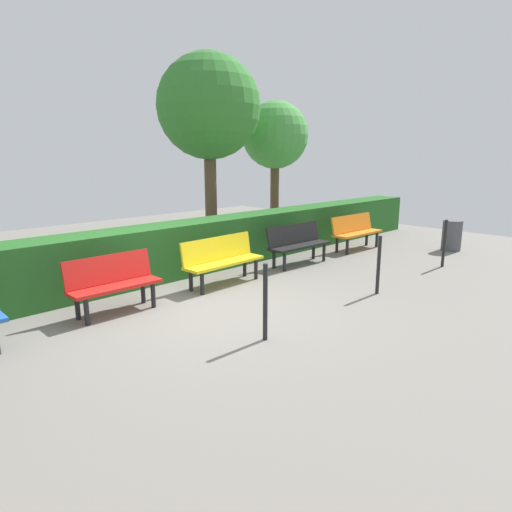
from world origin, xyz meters
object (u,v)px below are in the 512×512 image
object	(u,v)px
bench_orange	(355,230)
tree_near	(275,136)
bench_red	(113,281)
bench_yellow	(222,258)
bench_black	(297,242)
tree_mid	(209,108)
trash_bin	(452,235)

from	to	relation	value
bench_orange	tree_near	xyz separation A→B (m)	(-0.08, -2.83, 2.34)
bench_red	tree_near	world-z (taller)	tree_near
bench_yellow	tree_near	bearing A→B (deg)	-149.69
bench_orange	bench_black	size ratio (longest dim) A/B	1.00
bench_yellow	tree_mid	distance (m)	4.49
bench_orange	bench_red	bearing A→B (deg)	1.44
tree_near	trash_bin	bearing A→B (deg)	108.29
tree_mid	trash_bin	size ratio (longest dim) A/B	6.29
bench_black	bench_red	size ratio (longest dim) A/B	1.17
tree_mid	trash_bin	xyz separation A→B (m)	(-3.95, 4.50, -3.04)
trash_bin	tree_mid	bearing A→B (deg)	-48.73
bench_orange	tree_mid	bearing A→B (deg)	-47.96
bench_black	tree_near	xyz separation A→B (m)	(-2.29, -2.81, 2.34)
bench_yellow	bench_red	size ratio (longest dim) A/B	1.21
tree_near	tree_mid	world-z (taller)	tree_mid
bench_black	tree_mid	bearing A→B (deg)	-85.22
bench_orange	tree_near	bearing A→B (deg)	-90.14
tree_mid	bench_red	bearing A→B (deg)	33.71
bench_orange	bench_yellow	bearing A→B (deg)	1.43
bench_yellow	bench_orange	bearing A→B (deg)	177.79
tree_near	trash_bin	xyz separation A→B (m)	(-1.51, 4.57, -2.45)
tree_near	bench_black	bearing A→B (deg)	50.76
bench_orange	tree_mid	distance (m)	4.66
bench_yellow	trash_bin	world-z (taller)	bench_yellow
trash_bin	bench_orange	bearing A→B (deg)	-47.63
bench_black	bench_orange	bearing A→B (deg)	-178.73
bench_black	bench_yellow	xyz separation A→B (m)	(2.14, 0.02, 0.00)
bench_orange	tree_near	distance (m)	3.67
tree_near	trash_bin	size ratio (longest dim) A/B	5.09
bench_black	tree_near	world-z (taller)	tree_near
bench_black	trash_bin	bearing A→B (deg)	156.90
bench_red	tree_near	xyz separation A→B (m)	(-6.55, -2.82, 2.35)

